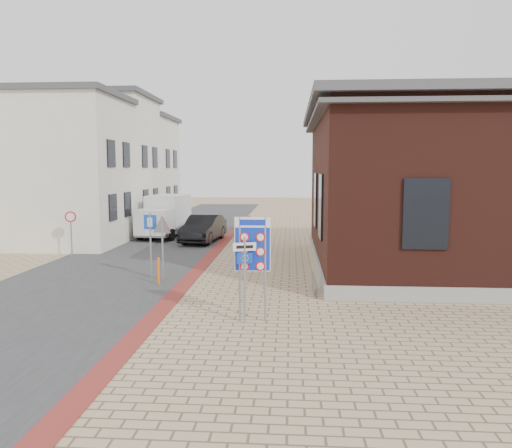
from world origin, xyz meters
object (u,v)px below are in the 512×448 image
(border_sign, at_px, (253,246))
(sedan, at_px, (203,228))
(essen_sign, at_px, (245,267))
(parking_sign, at_px, (150,234))
(bollard, at_px, (159,271))
(box_truck, at_px, (165,216))

(border_sign, bearing_deg, sedan, 104.86)
(border_sign, height_order, essen_sign, border_sign)
(essen_sign, distance_m, parking_sign, 6.75)
(sedan, bearing_deg, bollard, -82.17)
(border_sign, distance_m, bollard, 5.76)
(box_truck, distance_m, parking_sign, 11.97)
(sedan, xyz_separation_m, box_truck, (-2.73, 1.87, 0.55))
(sedan, height_order, bollard, sedan)
(essen_sign, bearing_deg, border_sign, 28.55)
(sedan, relative_size, border_sign, 1.63)
(box_truck, bearing_deg, bollard, -70.95)
(sedan, xyz_separation_m, parking_sign, (-0.30, -9.85, 0.95))
(essen_sign, bearing_deg, bollard, 111.17)
(essen_sign, bearing_deg, box_truck, 92.69)
(border_sign, bearing_deg, essen_sign, -133.29)
(box_truck, height_order, parking_sign, box_truck)
(box_truck, distance_m, essen_sign, 18.28)
(sedan, bearing_deg, box_truck, 152.01)
(parking_sign, bearing_deg, box_truck, 121.11)
(sedan, xyz_separation_m, essen_sign, (3.81, -15.21, 0.78))
(sedan, height_order, box_truck, box_truck)
(parking_sign, xyz_separation_m, bollard, (0.57, -1.06, -1.23))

